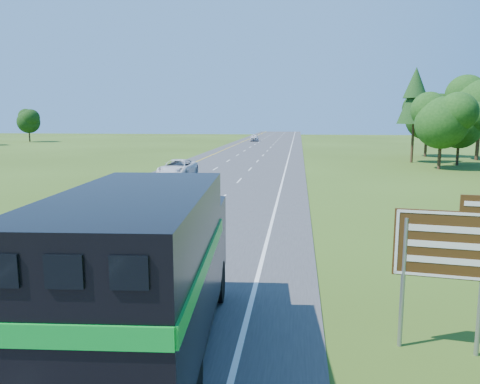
{
  "coord_description": "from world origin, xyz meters",
  "views": [
    {
      "loc": [
        6.77,
        -1.21,
        5.35
      ],
      "look_at": [
        4.02,
        20.89,
        1.8
      ],
      "focal_mm": 35.0,
      "sensor_mm": 36.0,
      "label": 1
    }
  ],
  "objects_px": {
    "far_car": "(254,138)",
    "exit_sign": "(446,251)",
    "horse_truck": "(146,272)",
    "white_suv": "(178,168)"
  },
  "relations": [
    {
      "from": "far_car",
      "to": "exit_sign",
      "type": "relative_size",
      "value": 1.24
    },
    {
      "from": "horse_truck",
      "to": "white_suv",
      "type": "height_order",
      "value": "horse_truck"
    },
    {
      "from": "far_car",
      "to": "exit_sign",
      "type": "height_order",
      "value": "exit_sign"
    },
    {
      "from": "far_car",
      "to": "white_suv",
      "type": "bearing_deg",
      "value": -94.12
    },
    {
      "from": "white_suv",
      "to": "exit_sign",
      "type": "xyz_separation_m",
      "value": [
        14.14,
        -30.45,
        1.58
      ]
    },
    {
      "from": "far_car",
      "to": "exit_sign",
      "type": "distance_m",
      "value": 96.16
    },
    {
      "from": "far_car",
      "to": "exit_sign",
      "type": "bearing_deg",
      "value": -85.42
    },
    {
      "from": "exit_sign",
      "to": "horse_truck",
      "type": "bearing_deg",
      "value": -159.02
    },
    {
      "from": "horse_truck",
      "to": "far_car",
      "type": "xyz_separation_m",
      "value": [
        -6.78,
        96.69,
        -1.31
      ]
    },
    {
      "from": "white_suv",
      "to": "far_car",
      "type": "distance_m",
      "value": 64.79
    }
  ]
}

